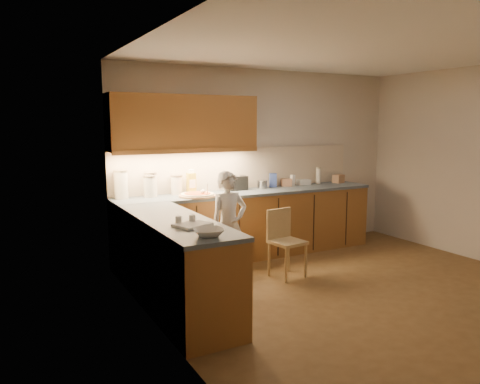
{
  "coord_description": "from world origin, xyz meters",
  "views": [
    {
      "loc": [
        -3.51,
        -3.83,
        1.85
      ],
      "look_at": [
        -0.8,
        1.2,
        1.0
      ],
      "focal_mm": 35.0,
      "sensor_mm": 36.0,
      "label": 1
    }
  ],
  "objects": [
    {
      "name": "room",
      "position": [
        0.0,
        0.0,
        1.68
      ],
      "size": [
        4.54,
        4.5,
        2.62
      ],
      "color": "brown",
      "rests_on": "ground"
    },
    {
      "name": "l_counter",
      "position": [
        -0.92,
        1.25,
        0.46
      ],
      "size": [
        3.77,
        2.62,
        0.92
      ],
      "color": "brown",
      "rests_on": "ground"
    },
    {
      "name": "backsplash",
      "position": [
        -0.38,
        1.99,
        1.21
      ],
      "size": [
        3.75,
        0.02,
        0.58
      ],
      "primitive_type": "cube",
      "color": "beige",
      "rests_on": "l_counter"
    },
    {
      "name": "upper_cabinets",
      "position": [
        -1.27,
        1.82,
        1.85
      ],
      "size": [
        1.95,
        0.36,
        0.73
      ],
      "color": "brown",
      "rests_on": "ground"
    },
    {
      "name": "pizza_on_board",
      "position": [
        -1.2,
        1.59,
        0.94
      ],
      "size": [
        0.48,
        0.48,
        0.19
      ],
      "rotation": [
        0.0,
        0.0,
        -0.12
      ],
      "color": "tan",
      "rests_on": "l_counter"
    },
    {
      "name": "child",
      "position": [
        -1.04,
        1.04,
        0.64
      ],
      "size": [
        0.47,
        0.31,
        1.29
      ],
      "primitive_type": "imported",
      "rotation": [
        0.0,
        0.0,
        0.01
      ],
      "color": "white",
      "rests_on": "ground"
    },
    {
      "name": "wooden_chair",
      "position": [
        -0.43,
        0.76,
        0.47
      ],
      "size": [
        0.41,
        0.41,
        0.81
      ],
      "rotation": [
        0.0,
        0.0,
        0.13
      ],
      "color": "tan",
      "rests_on": "ground"
    },
    {
      "name": "mixing_bowl",
      "position": [
        -1.95,
        -0.39,
        0.95
      ],
      "size": [
        0.3,
        0.3,
        0.06
      ],
      "primitive_type": "imported",
      "rotation": [
        0.0,
        0.0,
        -0.2
      ],
      "color": "white",
      "rests_on": "l_counter"
    },
    {
      "name": "canister_a",
      "position": [
        -2.1,
        1.87,
        1.1
      ],
      "size": [
        0.18,
        0.18,
        0.36
      ],
      "rotation": [
        0.0,
        0.0,
        -0.28
      ],
      "color": "white",
      "rests_on": "l_counter"
    },
    {
      "name": "canister_b",
      "position": [
        -1.75,
        1.84,
        1.06
      ],
      "size": [
        0.15,
        0.15,
        0.27
      ],
      "rotation": [
        0.0,
        0.0,
        0.08
      ],
      "color": "beige",
      "rests_on": "l_counter"
    },
    {
      "name": "canister_c",
      "position": [
        -1.73,
        1.86,
        1.08
      ],
      "size": [
        0.17,
        0.17,
        0.31
      ],
      "rotation": [
        0.0,
        0.0,
        0.43
      ],
      "color": "silver",
      "rests_on": "l_counter"
    },
    {
      "name": "canister_d",
      "position": [
        -1.37,
        1.88,
        1.05
      ],
      "size": [
        0.16,
        0.16,
        0.25
      ],
      "rotation": [
        0.0,
        0.0,
        0.08
      ],
      "color": "silver",
      "rests_on": "l_counter"
    },
    {
      "name": "oil_jug",
      "position": [
        -1.18,
        1.84,
        1.07
      ],
      "size": [
        0.11,
        0.08,
        0.32
      ],
      "rotation": [
        0.0,
        0.0,
        0.05
      ],
      "color": "gold",
      "rests_on": "l_counter"
    },
    {
      "name": "toaster",
      "position": [
        -0.51,
        1.86,
        1.02
      ],
      "size": [
        0.32,
        0.2,
        0.2
      ],
      "rotation": [
        0.0,
        0.0,
        -0.07
      ],
      "color": "black",
      "rests_on": "l_counter"
    },
    {
      "name": "steel_pot",
      "position": [
        -0.11,
        1.83,
        0.98
      ],
      "size": [
        0.15,
        0.15,
        0.12
      ],
      "color": "#AAA9AE",
      "rests_on": "l_counter"
    },
    {
      "name": "blue_box",
      "position": [
        0.11,
        1.88,
        1.02
      ],
      "size": [
        0.12,
        0.1,
        0.2
      ],
      "primitive_type": "cube",
      "rotation": [
        0.0,
        0.0,
        -0.4
      ],
      "color": "#2F438F",
      "rests_on": "l_counter"
    },
    {
      "name": "card_box_a",
      "position": [
        0.34,
        1.87,
        0.98
      ],
      "size": [
        0.19,
        0.16,
        0.11
      ],
      "primitive_type": "cube",
      "rotation": [
        0.0,
        0.0,
        -0.4
      ],
      "color": "#996D52",
      "rests_on": "l_counter"
    },
    {
      "name": "white_bottle",
      "position": [
        0.45,
        1.86,
        1.0
      ],
      "size": [
        0.06,
        0.06,
        0.16
      ],
      "primitive_type": "cube",
      "rotation": [
        0.0,
        0.0,
        0.09
      ],
      "color": "white",
      "rests_on": "l_counter"
    },
    {
      "name": "flat_pack",
      "position": [
        0.66,
        1.89,
        0.96
      ],
      "size": [
        0.21,
        0.16,
        0.08
      ],
      "primitive_type": "cube",
      "rotation": [
        0.0,
        0.0,
        -0.12
      ],
      "color": "silver",
      "rests_on": "l_counter"
    },
    {
      "name": "tall_jar",
      "position": [
        0.94,
        1.88,
        1.05
      ],
      "size": [
        0.08,
        0.08,
        0.25
      ],
      "rotation": [
        0.0,
        0.0,
        0.13
      ],
      "color": "white",
      "rests_on": "l_counter"
    },
    {
      "name": "card_box_b",
      "position": [
        1.27,
        1.81,
        0.98
      ],
      "size": [
        0.19,
        0.16,
        0.12
      ],
      "primitive_type": "cube",
      "rotation": [
        0.0,
        0.0,
        0.25
      ],
      "color": "#9D7654",
      "rests_on": "l_counter"
    },
    {
      "name": "dough_cloth",
      "position": [
        -1.92,
        0.03,
        0.93
      ],
      "size": [
        0.37,
        0.33,
        0.02
      ],
      "primitive_type": "cube",
      "rotation": [
        0.0,
        0.0,
        0.33
      ],
      "color": "white",
      "rests_on": "l_counter"
    },
    {
      "name": "spice_jar_a",
      "position": [
        -2.01,
        0.14,
        0.96
      ],
      "size": [
        0.07,
        0.07,
        0.08
      ],
      "primitive_type": "cylinder",
      "rotation": [
        0.0,
        0.0,
        0.18
      ],
      "color": "white",
      "rests_on": "l_counter"
    },
    {
      "name": "spice_jar_b",
      "position": [
        -1.88,
        0.14,
        0.96
      ],
      "size": [
        0.07,
        0.07,
        0.08
      ],
      "primitive_type": "cylinder",
      "rotation": [
        0.0,
        0.0,
        -0.19
      ],
      "color": "white",
      "rests_on": "l_counter"
    }
  ]
}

